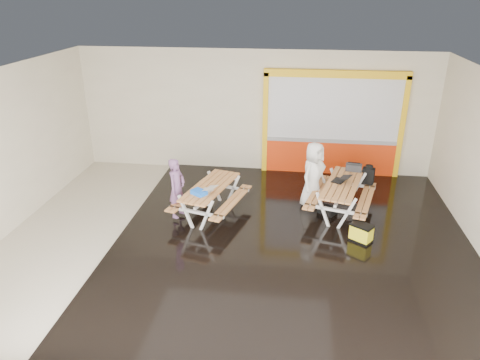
# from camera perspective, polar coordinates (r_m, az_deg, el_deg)

# --- Properties ---
(room) EXTENTS (10.02, 8.02, 3.52)m
(room) POSITION_cam_1_polar(r_m,az_deg,el_deg) (8.97, -0.74, 2.11)
(room) COLOR beige
(room) RESTS_ON ground
(deck) EXTENTS (7.50, 7.98, 0.05)m
(deck) POSITION_cam_1_polar(r_m,az_deg,el_deg) (9.66, 6.74, -7.83)
(deck) COLOR black
(deck) RESTS_ON room
(kiosk) EXTENTS (3.88, 0.16, 3.00)m
(kiosk) POSITION_cam_1_polar(r_m,az_deg,el_deg) (12.75, 11.72, 6.74)
(kiosk) COLOR red
(kiosk) RESTS_ON room
(picnic_table_left) EXTENTS (1.79, 2.24, 0.79)m
(picnic_table_left) POSITION_cam_1_polar(r_m,az_deg,el_deg) (10.40, -3.80, -1.68)
(picnic_table_left) COLOR #C1834C
(picnic_table_left) RESTS_ON deck
(picnic_table_right) EXTENTS (1.85, 2.32, 0.82)m
(picnic_table_right) POSITION_cam_1_polar(r_m,az_deg,el_deg) (10.73, 12.94, -1.31)
(picnic_table_right) COLOR #C1834C
(picnic_table_right) RESTS_ON deck
(person_left) EXTENTS (0.46, 0.58, 1.40)m
(person_left) POSITION_cam_1_polar(r_m,az_deg,el_deg) (10.22, -8.10, -1.01)
(person_left) COLOR #784F7B
(person_left) RESTS_ON deck
(person_right) EXTENTS (0.87, 0.95, 1.64)m
(person_right) POSITION_cam_1_polar(r_m,az_deg,el_deg) (10.88, 9.38, 0.66)
(person_right) COLOR white
(person_right) RESTS_ON deck
(laptop_left) EXTENTS (0.49, 0.47, 0.16)m
(laptop_left) POSITION_cam_1_polar(r_m,az_deg,el_deg) (9.98, -4.26, -1.31)
(laptop_left) COLOR silver
(laptop_left) RESTS_ON picnic_table_left
(laptop_right) EXTENTS (0.52, 0.49, 0.17)m
(laptop_right) POSITION_cam_1_polar(r_m,az_deg,el_deg) (10.70, 12.83, 0.08)
(laptop_right) COLOR black
(laptop_right) RESTS_ON picnic_table_right
(blue_pouch) EXTENTS (0.40, 0.38, 0.10)m
(blue_pouch) POSITION_cam_1_polar(r_m,az_deg,el_deg) (9.91, -5.29, -1.59)
(blue_pouch) COLOR blue
(blue_pouch) RESTS_ON picnic_table_left
(toolbox) EXTENTS (0.41, 0.25, 0.22)m
(toolbox) POSITION_cam_1_polar(r_m,az_deg,el_deg) (11.40, 14.39, 1.58)
(toolbox) COLOR black
(toolbox) RESTS_ON picnic_table_right
(backpack) EXTENTS (0.33, 0.26, 0.48)m
(backpack) POSITION_cam_1_polar(r_m,az_deg,el_deg) (11.47, 16.14, 0.66)
(backpack) COLOR black
(backpack) RESTS_ON picnic_table_right
(dark_case) EXTENTS (0.49, 0.47, 0.15)m
(dark_case) POSITION_cam_1_polar(r_m,az_deg,el_deg) (10.83, 11.17, -3.85)
(dark_case) COLOR black
(dark_case) RESTS_ON deck
(fluke_bag) EXTENTS (0.54, 0.50, 0.39)m
(fluke_bag) POSITION_cam_1_polar(r_m,az_deg,el_deg) (9.81, 15.28, -6.60)
(fluke_bag) COLOR black
(fluke_bag) RESTS_ON deck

